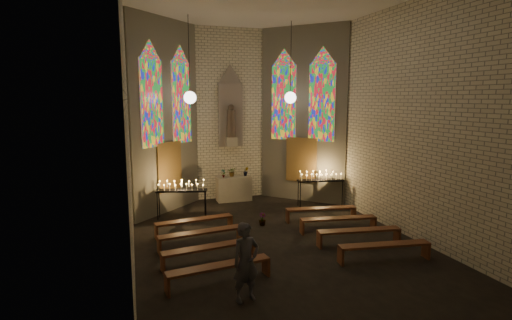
{
  "coord_description": "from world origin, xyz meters",
  "views": [
    {
      "loc": [
        -3.94,
        -10.1,
        4.18
      ],
      "look_at": [
        -0.23,
        1.67,
        2.26
      ],
      "focal_mm": 28.0,
      "sensor_mm": 36.0,
      "label": 1
    }
  ],
  "objects_px": {
    "votive_stand_right": "(321,178)",
    "visitor": "(246,262)",
    "aisle_flower_pot": "(262,219)",
    "altar": "(234,189)",
    "votive_stand_left": "(181,188)"
  },
  "relations": [
    {
      "from": "votive_stand_right",
      "to": "visitor",
      "type": "distance_m",
      "value": 7.85
    },
    {
      "from": "votive_stand_right",
      "to": "aisle_flower_pot",
      "type": "bearing_deg",
      "value": -142.08
    },
    {
      "from": "votive_stand_left",
      "to": "visitor",
      "type": "relative_size",
      "value": 1.07
    },
    {
      "from": "votive_stand_right",
      "to": "altar",
      "type": "bearing_deg",
      "value": 157.47
    },
    {
      "from": "aisle_flower_pot",
      "to": "visitor",
      "type": "relative_size",
      "value": 0.25
    },
    {
      "from": "visitor",
      "to": "votive_stand_right",
      "type": "bearing_deg",
      "value": 38.56
    },
    {
      "from": "votive_stand_right",
      "to": "visitor",
      "type": "xyz_separation_m",
      "value": [
        -4.8,
        -6.2,
        -0.29
      ]
    },
    {
      "from": "votive_stand_right",
      "to": "visitor",
      "type": "relative_size",
      "value": 1.1
    },
    {
      "from": "votive_stand_right",
      "to": "visitor",
      "type": "height_order",
      "value": "visitor"
    },
    {
      "from": "aisle_flower_pot",
      "to": "visitor",
      "type": "xyz_separation_m",
      "value": [
        -1.89,
        -4.6,
        0.62
      ]
    },
    {
      "from": "altar",
      "to": "votive_stand_left",
      "type": "height_order",
      "value": "votive_stand_left"
    },
    {
      "from": "altar",
      "to": "votive_stand_right",
      "type": "relative_size",
      "value": 0.76
    },
    {
      "from": "votive_stand_left",
      "to": "votive_stand_right",
      "type": "xyz_separation_m",
      "value": [
        5.35,
        0.01,
        0.03
      ]
    },
    {
      "from": "votive_stand_left",
      "to": "visitor",
      "type": "xyz_separation_m",
      "value": [
        0.55,
        -6.19,
        -0.26
      ]
    },
    {
      "from": "altar",
      "to": "visitor",
      "type": "bearing_deg",
      "value": -102.58
    }
  ]
}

